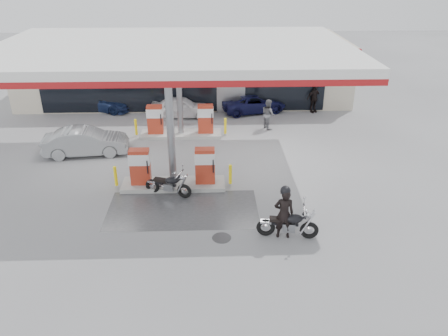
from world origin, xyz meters
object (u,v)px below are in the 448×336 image
at_px(main_motorcycle, 289,225).
at_px(parked_car_right, 254,103).
at_px(parked_motorcycle, 169,185).
at_px(biker_walking, 314,98).
at_px(biker_main, 284,214).
at_px(hatchback_silver, 86,142).
at_px(pump_island_far, 181,124).
at_px(parked_car_left, 101,101).
at_px(sedan_white, 181,107).
at_px(attendant, 268,114).
at_px(pump_island_near, 173,172).

height_order(main_motorcycle, parked_car_right, parked_car_right).
distance_m(parked_motorcycle, biker_walking, 13.57).
height_order(main_motorcycle, biker_main, biker_main).
bearing_deg(hatchback_silver, pump_island_far, -69.31).
distance_m(parked_car_left, biker_walking, 13.80).
xyz_separation_m(hatchback_silver, parked_car_right, (9.16, 6.40, -0.12)).
relative_size(hatchback_silver, biker_walking, 2.28).
xyz_separation_m(main_motorcycle, biker_walking, (3.92, 13.80, 0.41)).
xyz_separation_m(parked_motorcycle, hatchback_silver, (-4.53, 4.41, 0.21)).
bearing_deg(main_motorcycle, hatchback_silver, 148.53).
height_order(parked_car_left, parked_car_right, parked_car_left).
height_order(parked_car_left, biker_walking, biker_walking).
bearing_deg(biker_main, parked_car_left, -54.28).
relative_size(pump_island_far, sedan_white, 1.38).
relative_size(hatchback_silver, parked_car_right, 1.01).
bearing_deg(parked_motorcycle, attendant, 76.14).
relative_size(parked_motorcycle, hatchback_silver, 0.48).
xyz_separation_m(attendant, hatchback_silver, (-9.69, -3.40, -0.18)).
bearing_deg(hatchback_silver, main_motorcycle, -136.55).
distance_m(pump_island_near, parked_motorcycle, 0.85).
xyz_separation_m(biker_main, attendant, (0.83, 10.98, -0.10)).
relative_size(main_motorcycle, biker_main, 1.15).
bearing_deg(main_motorcycle, biker_walking, 82.67).
xyz_separation_m(biker_main, biker_walking, (4.12, 13.78, -0.05)).
bearing_deg(parked_car_left, hatchback_silver, -153.73).
distance_m(pump_island_far, sedan_white, 3.20).
height_order(pump_island_far, biker_walking, biker_walking).
relative_size(pump_island_near, attendant, 2.94).
bearing_deg(attendant, pump_island_near, 122.54).
distance_m(hatchback_silver, parked_car_left, 7.17).
xyz_separation_m(pump_island_near, pump_island_far, (0.00, 6.00, 0.00)).
xyz_separation_m(pump_island_far, hatchback_silver, (-4.66, -2.40, -0.02)).
height_order(parked_motorcycle, parked_car_left, parked_car_left).
bearing_deg(hatchback_silver, parked_motorcycle, -140.79).
relative_size(parked_car_left, biker_walking, 2.27).
distance_m(pump_island_far, parked_car_left, 7.21).
xyz_separation_m(attendant, biker_walking, (3.29, 2.80, 0.05)).
distance_m(sedan_white, parked_car_left, 5.52).
relative_size(sedan_white, parked_car_right, 0.90).
distance_m(biker_main, biker_walking, 14.38).
xyz_separation_m(sedan_white, biker_walking, (8.47, 0.60, 0.28)).
bearing_deg(hatchback_silver, sedan_white, -45.44).
distance_m(parked_motorcycle, hatchback_silver, 6.33).
height_order(biker_main, parked_car_right, biker_main).
bearing_deg(sedan_white, attendant, -112.65).
bearing_deg(biker_main, parked_motorcycle, -33.71).
height_order(sedan_white, hatchback_silver, hatchback_silver).
distance_m(attendant, biker_walking, 4.32).
bearing_deg(biker_walking, biker_main, -133.42).
height_order(pump_island_near, biker_walking, biker_walking).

